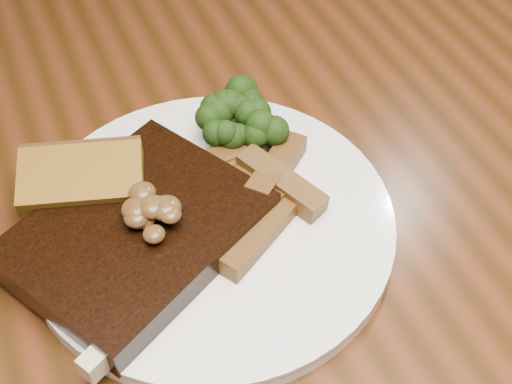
% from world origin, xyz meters
% --- Properties ---
extents(dining_table, '(1.60, 0.90, 0.75)m').
position_xyz_m(dining_table, '(0.00, 0.00, 0.66)').
color(dining_table, '#4B220F').
rests_on(dining_table, ground).
extents(chair_far, '(0.51, 0.51, 0.83)m').
position_xyz_m(chair_far, '(0.06, 0.62, 0.45)').
color(chair_far, black).
rests_on(chair_far, ground).
extents(plate, '(0.33, 0.33, 0.01)m').
position_xyz_m(plate, '(-0.02, 0.01, 0.76)').
color(plate, white).
rests_on(plate, dining_table).
extents(steak, '(0.24, 0.22, 0.03)m').
position_xyz_m(steak, '(-0.09, 0.01, 0.78)').
color(steak, black).
rests_on(steak, plate).
extents(steak_bone, '(0.15, 0.09, 0.02)m').
position_xyz_m(steak_bone, '(-0.09, -0.06, 0.77)').
color(steak_bone, beige).
rests_on(steak_bone, plate).
extents(mushroom_pile, '(0.07, 0.07, 0.03)m').
position_xyz_m(mushroom_pile, '(-0.08, 0.01, 0.80)').
color(mushroom_pile, brown).
rests_on(mushroom_pile, steak).
extents(garlic_bread, '(0.11, 0.08, 0.02)m').
position_xyz_m(garlic_bread, '(-0.11, 0.07, 0.77)').
color(garlic_bread, '#855E18').
rests_on(garlic_bread, plate).
extents(potato_wedges, '(0.11, 0.11, 0.02)m').
position_xyz_m(potato_wedges, '(0.03, 0.01, 0.77)').
color(potato_wedges, brown).
rests_on(potato_wedges, plate).
extents(broccoli_cluster, '(0.08, 0.08, 0.04)m').
position_xyz_m(broccoli_cluster, '(0.04, 0.09, 0.78)').
color(broccoli_cluster, '#19380C').
rests_on(broccoli_cluster, plate).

